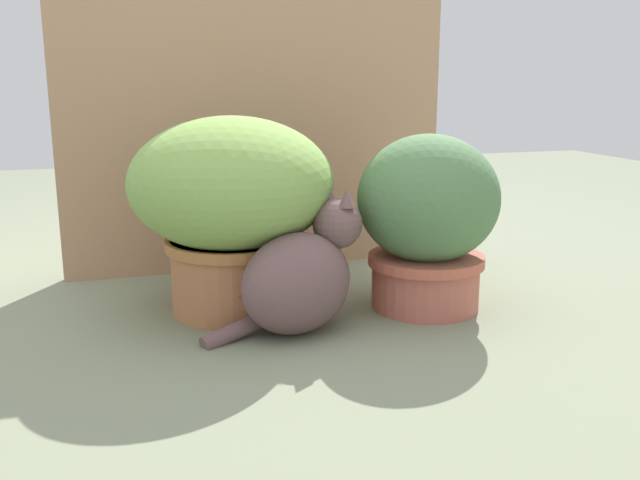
# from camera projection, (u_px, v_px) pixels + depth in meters

# --- Properties ---
(ground_plane) EXTENTS (6.00, 6.00, 0.00)m
(ground_plane) POSITION_uv_depth(u_px,v_px,m) (259.00, 328.00, 1.55)
(ground_plane) COLOR gray
(cardboard_backdrop) EXTENTS (1.08, 0.03, 0.80)m
(cardboard_backdrop) POSITION_uv_depth(u_px,v_px,m) (258.00, 127.00, 1.96)
(cardboard_backdrop) COLOR tan
(cardboard_backdrop) RESTS_ON ground
(grass_planter) EXTENTS (0.47, 0.47, 0.45)m
(grass_planter) POSITION_uv_depth(u_px,v_px,m) (232.00, 201.00, 1.61)
(grass_planter) COLOR #B67046
(grass_planter) RESTS_ON ground
(leafy_planter) EXTENTS (0.33, 0.33, 0.41)m
(leafy_planter) POSITION_uv_depth(u_px,v_px,m) (427.00, 218.00, 1.64)
(leafy_planter) COLOR #BC6250
(leafy_planter) RESTS_ON ground
(cat) EXTENTS (0.39, 0.25, 0.32)m
(cat) POSITION_uv_depth(u_px,v_px,m) (303.00, 277.00, 1.51)
(cat) COLOR brown
(cat) RESTS_ON ground
(mushroom_ornament_red) EXTENTS (0.07, 0.07, 0.11)m
(mushroom_ornament_red) POSITION_uv_depth(u_px,v_px,m) (248.00, 291.00, 1.54)
(mushroom_ornament_red) COLOR silver
(mushroom_ornament_red) RESTS_ON ground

